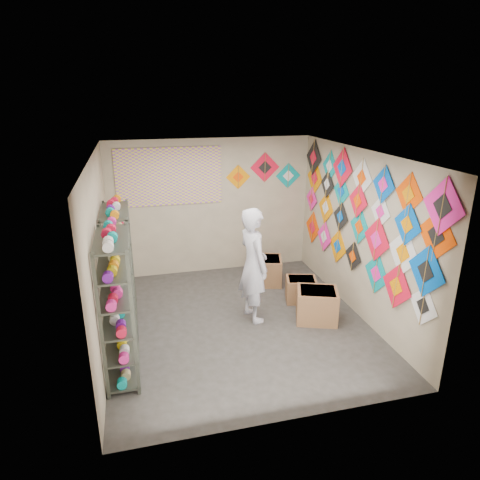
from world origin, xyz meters
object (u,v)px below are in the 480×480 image
object	(u,v)px
shopkeeper	(253,265)
carton_b	(301,290)
carton_c	(267,271)
shelf_rack_back	(120,268)
shelf_rack_front	(118,307)
carton_a	(317,305)

from	to	relation	value
shopkeeper	carton_b	size ratio (longest dim) A/B	3.61
shopkeeper	carton_c	xyz separation A→B (m)	(0.64, 1.24, -0.68)
shopkeeper	shelf_rack_back	bearing A→B (deg)	68.99
shelf_rack_back	carton_c	world-z (taller)	shelf_rack_back
shelf_rack_back	shopkeeper	size ratio (longest dim) A/B	1.02
carton_c	carton_b	bearing A→B (deg)	-52.02
shelf_rack_front	carton_a	world-z (taller)	shelf_rack_front
carton_a	carton_b	size ratio (longest dim) A/B	1.24
carton_c	shelf_rack_back	bearing A→B (deg)	-145.80
shelf_rack_front	carton_a	size ratio (longest dim) A/B	2.97
shelf_rack_back	carton_b	size ratio (longest dim) A/B	3.68
shelf_rack_front	carton_c	size ratio (longest dim) A/B	3.26
shopkeeper	shelf_rack_front	bearing A→B (deg)	103.56
carton_c	shelf_rack_front	bearing A→B (deg)	-124.96
shopkeeper	carton_b	xyz separation A→B (m)	(0.99, 0.37, -0.72)
carton_a	shelf_rack_front	bearing A→B (deg)	-148.44
shelf_rack_back	carton_a	size ratio (longest dim) A/B	2.97
shelf_rack_front	shelf_rack_back	world-z (taller)	same
shelf_rack_back	carton_b	distance (m)	3.13
carton_b	carton_c	world-z (taller)	carton_c
carton_c	carton_a	bearing A→B (deg)	-61.95
shelf_rack_front	shelf_rack_back	bearing A→B (deg)	90.00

